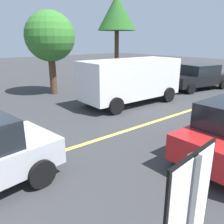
{
  "coord_description": "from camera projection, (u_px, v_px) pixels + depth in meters",
  "views": [
    {
      "loc": [
        -0.08,
        -5.67,
        3.11
      ],
      "look_at": [
        4.04,
        -0.58,
        1.07
      ],
      "focal_mm": 37.11,
      "sensor_mm": 36.0,
      "label": 1
    }
  ],
  "objects": [
    {
      "name": "tree_centre_verge",
      "position": [
        117.0,
        13.0,
        17.18
      ],
      "size": [
        2.88,
        2.88,
        6.36
      ],
      "color": "#513823",
      "rests_on": "ground_plane"
    },
    {
      "name": "white_van",
      "position": [
        131.0,
        79.0,
        11.57
      ],
      "size": [
        5.24,
        2.34,
        2.2
      ],
      "color": "white",
      "rests_on": "ground_plane"
    },
    {
      "name": "tree_left_verge",
      "position": [
        50.0,
        37.0,
        13.04
      ],
      "size": [
        2.8,
        2.8,
        4.71
      ],
      "color": "#513823",
      "rests_on": "ground_plane"
    },
    {
      "name": "car_black_behind_van",
      "position": [
        198.0,
        77.0,
        15.19
      ],
      "size": [
        4.66,
        2.63,
        1.59
      ],
      "color": "black",
      "rests_on": "ground_plane"
    },
    {
      "name": "lane_marking_centre",
      "position": [
        73.0,
        148.0,
        6.98
      ],
      "size": [
        28.0,
        0.16,
        0.01
      ],
      "primitive_type": "cube",
      "color": "#E0D14C"
    }
  ]
}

